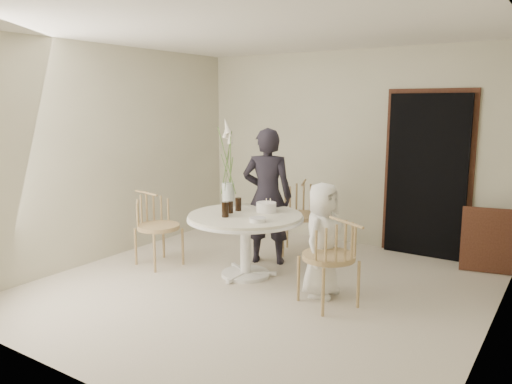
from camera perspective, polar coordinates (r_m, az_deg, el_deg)
The scene contains 18 objects.
ground at distance 5.51m, azimuth 0.36°, elevation -10.92°, with size 4.50×4.50×0.00m, color beige.
room_shell at distance 5.15m, azimuth 0.38°, elevation 6.14°, with size 4.50×4.50×4.50m.
doorway at distance 6.78m, azimuth 18.93°, elevation 1.71°, with size 1.00×0.10×2.10m, color black.
door_trim at distance 6.81m, azimuth 19.04°, elevation 2.25°, with size 1.12×0.03×2.22m, color #552E1D.
table at distance 5.71m, azimuth -1.22°, elevation -3.68°, with size 1.33×1.33×0.73m.
picture_frame at distance 6.52m, azimuth 24.88°, elevation -5.01°, with size 0.58×0.04×0.77m, color #552E1D.
chair_far at distance 6.73m, azimuth 5.34°, elevation -1.67°, with size 0.65×0.67×0.94m.
chair_right at distance 4.86m, azimuth 9.23°, elevation -6.60°, with size 0.68×0.66×0.91m.
chair_left at distance 6.32m, azimuth -11.75°, elevation -2.88°, with size 0.59×0.56×0.89m.
girl at distance 6.16m, azimuth 1.30°, elevation -0.50°, with size 0.61×0.40×1.69m, color black.
boy at distance 5.19m, azimuth 7.57°, elevation -5.42°, with size 0.58×0.38×1.19m, color white.
birthday_cake at distance 5.80m, azimuth 1.18°, elevation -1.74°, with size 0.23×0.23×0.16m.
cola_tumbler_a at distance 5.63m, azimuth -3.61°, elevation -1.99°, with size 0.06×0.06×0.14m, color black.
cola_tumbler_b at distance 5.54m, azimuth -3.54°, elevation -2.02°, with size 0.08×0.08×0.17m, color black.
cola_tumbler_c at distance 5.74m, azimuth -2.95°, elevation -1.75°, with size 0.06×0.06×0.14m, color black.
cola_tumbler_d at distance 5.86m, azimuth -2.04°, elevation -1.40°, with size 0.07×0.07×0.16m, color black.
plate_stack at distance 5.32m, azimuth 0.18°, elevation -3.19°, with size 0.18×0.18×0.04m, color white.
flower_vase at distance 6.09m, azimuth -3.21°, elevation 1.92°, with size 0.15×0.15×1.07m.
Camera 1 is at (2.79, -4.32, 1.98)m, focal length 35.00 mm.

